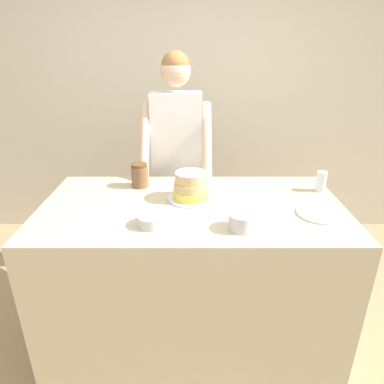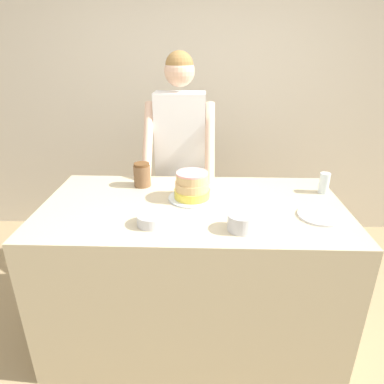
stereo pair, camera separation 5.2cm
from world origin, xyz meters
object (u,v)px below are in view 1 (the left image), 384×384
Objects in this scene: drinking_glass at (322,182)px; frosting_bowl_pink at (153,219)px; ceramic_plate at (320,214)px; stoneware_jar at (140,175)px; frosting_bowl_white at (243,221)px; cake at (191,187)px; person_baker at (178,147)px.

frosting_bowl_pink is at bearing -156.20° from drinking_glass.
stoneware_jar reaches higher than ceramic_plate.
cake is at bearing 124.96° from frosting_bowl_white.
cake reaches higher than stoneware_jar.
frosting_bowl_white is 0.76m from drinking_glass.
stoneware_jar is at bearing -119.10° from person_baker.
stoneware_jar is (-0.34, 0.20, 0.00)m from cake.
cake is 1.88× the size of frosting_bowl_pink.
stoneware_jar is (-1.06, 0.41, 0.07)m from ceramic_plate.
drinking_glass is (0.84, 0.12, -0.01)m from cake.
drinking_glass is at bearing -3.71° from stoneware_jar.
frosting_bowl_pink is at bearing -75.64° from stoneware_jar.
frosting_bowl_white is at bearing -160.55° from ceramic_plate.
drinking_glass is 0.36m from ceramic_plate.
frosting_bowl_pink is 0.98× the size of stoneware_jar.
person_baker is 7.20× the size of ceramic_plate.
drinking_glass is 0.83× the size of stoneware_jar.
person_baker is 1.06m from frosting_bowl_white.
person_baker is 1.18m from ceramic_plate.
ceramic_plate is 1.14m from stoneware_jar.
frosting_bowl_white is 0.57× the size of ceramic_plate.
ceramic_plate is at bearing -21.37° from stoneware_jar.
cake is at bearing 163.34° from ceramic_plate.
person_baker is 0.63m from cake.
drinking_glass is at bearing 41.02° from frosting_bowl_white.
frosting_bowl_pink is (-0.09, -0.95, -0.12)m from person_baker.
frosting_bowl_pink is 0.55m from stoneware_jar.
drinking_glass is at bearing -27.35° from person_baker.
ceramic_plate is at bearing -44.95° from person_baker.
ceramic_plate is at bearing -109.16° from drinking_glass.
person_baker is at bearing 60.90° from stoneware_jar.
drinking_glass reaches higher than frosting_bowl_pink.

